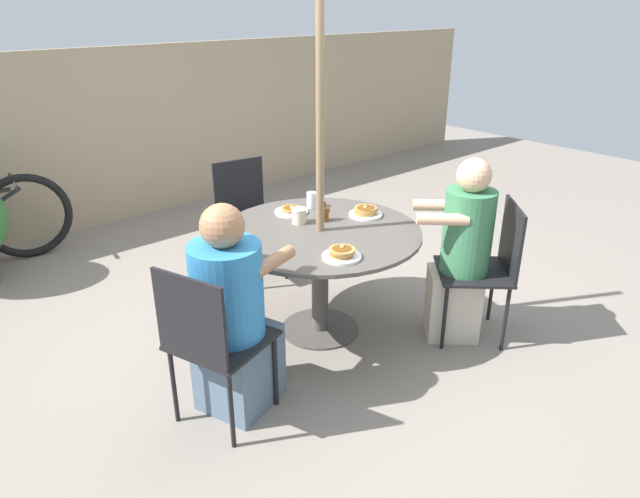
{
  "coord_description": "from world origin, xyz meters",
  "views": [
    {
      "loc": [
        -2.13,
        -2.44,
        2.01
      ],
      "look_at": [
        0.0,
        0.0,
        0.58
      ],
      "focal_mm": 32.0,
      "sensor_mm": 36.0,
      "label": 1
    }
  ],
  "objects_px": {
    "pancake_plate_a": "(342,254)",
    "pancake_plate_b": "(366,212)",
    "syrup_bottle": "(324,213)",
    "diner_north": "(233,320)",
    "drinking_glass_a": "(312,200)",
    "patio_chair_north": "(210,337)",
    "diner_east": "(461,257)",
    "patio_chair_south": "(247,211)",
    "pancake_plate_c": "(291,211)",
    "patio_table": "(320,249)",
    "patio_chair_east": "(488,262)",
    "coffee_cup": "(299,216)"
  },
  "relations": [
    {
      "from": "pancake_plate_a",
      "to": "pancake_plate_b",
      "type": "relative_size",
      "value": 1.0
    },
    {
      "from": "syrup_bottle",
      "to": "pancake_plate_b",
      "type": "bearing_deg",
      "value": -22.82
    },
    {
      "from": "diner_north",
      "to": "drinking_glass_a",
      "type": "distance_m",
      "value": 1.25
    },
    {
      "from": "pancake_plate_a",
      "to": "patio_chair_north",
      "type": "bearing_deg",
      "value": 176.03
    },
    {
      "from": "patio_chair_north",
      "to": "diner_east",
      "type": "height_order",
      "value": "diner_east"
    },
    {
      "from": "patio_chair_south",
      "to": "pancake_plate_b",
      "type": "xyz_separation_m",
      "value": [
        0.24,
        -1.04,
        0.22
      ]
    },
    {
      "from": "pancake_plate_b",
      "to": "drinking_glass_a",
      "type": "height_order",
      "value": "drinking_glass_a"
    },
    {
      "from": "pancake_plate_c",
      "to": "drinking_glass_a",
      "type": "xyz_separation_m",
      "value": [
        0.18,
        -0.0,
        0.04
      ]
    },
    {
      "from": "patio_chair_south",
      "to": "patio_table",
      "type": "bearing_deg",
      "value": 90.0
    },
    {
      "from": "patio_chair_east",
      "to": "syrup_bottle",
      "type": "xyz_separation_m",
      "value": [
        -0.62,
        0.83,
        0.25
      ]
    },
    {
      "from": "patio_chair_east",
      "to": "syrup_bottle",
      "type": "bearing_deg",
      "value": 80.84
    },
    {
      "from": "patio_table",
      "to": "patio_chair_east",
      "type": "xyz_separation_m",
      "value": [
        0.75,
        -0.72,
        -0.07
      ]
    },
    {
      "from": "diner_north",
      "to": "patio_chair_east",
      "type": "relative_size",
      "value": 1.29
    },
    {
      "from": "pancake_plate_a",
      "to": "coffee_cup",
      "type": "distance_m",
      "value": 0.59
    },
    {
      "from": "coffee_cup",
      "to": "pancake_plate_b",
      "type": "bearing_deg",
      "value": -24.16
    },
    {
      "from": "coffee_cup",
      "to": "pancake_plate_c",
      "type": "bearing_deg",
      "value": 66.79
    },
    {
      "from": "diner_east",
      "to": "pancake_plate_b",
      "type": "distance_m",
      "value": 0.67
    },
    {
      "from": "patio_chair_north",
      "to": "pancake_plate_b",
      "type": "bearing_deg",
      "value": 84.85
    },
    {
      "from": "patio_chair_north",
      "to": "coffee_cup",
      "type": "bearing_deg",
      "value": 99.2
    },
    {
      "from": "patio_chair_east",
      "to": "diner_east",
      "type": "height_order",
      "value": "diner_east"
    },
    {
      "from": "pancake_plate_c",
      "to": "patio_chair_east",
      "type": "bearing_deg",
      "value": -57.22
    },
    {
      "from": "pancake_plate_a",
      "to": "pancake_plate_c",
      "type": "height_order",
      "value": "pancake_plate_a"
    },
    {
      "from": "pancake_plate_b",
      "to": "pancake_plate_c",
      "type": "xyz_separation_m",
      "value": [
        -0.33,
        0.36,
        -0.01
      ]
    },
    {
      "from": "diner_east",
      "to": "patio_chair_east",
      "type": "bearing_deg",
      "value": -90.0
    },
    {
      "from": "patio_chair_south",
      "to": "pancake_plate_b",
      "type": "bearing_deg",
      "value": 111.4
    },
    {
      "from": "patio_chair_north",
      "to": "coffee_cup",
      "type": "height_order",
      "value": "patio_chair_north"
    },
    {
      "from": "patio_table",
      "to": "patio_chair_north",
      "type": "xyz_separation_m",
      "value": [
        -0.99,
        -0.33,
        -0.07
      ]
    },
    {
      "from": "pancake_plate_a",
      "to": "drinking_glass_a",
      "type": "bearing_deg",
      "value": 60.77
    },
    {
      "from": "diner_north",
      "to": "syrup_bottle",
      "type": "xyz_separation_m",
      "value": [
        0.95,
        0.38,
        0.24
      ]
    },
    {
      "from": "diner_north",
      "to": "patio_chair_east",
      "type": "height_order",
      "value": "diner_north"
    },
    {
      "from": "diner_east",
      "to": "pancake_plate_a",
      "type": "height_order",
      "value": "diner_east"
    },
    {
      "from": "pancake_plate_a",
      "to": "syrup_bottle",
      "type": "xyz_separation_m",
      "value": [
        0.31,
        0.49,
        0.03
      ]
    },
    {
      "from": "patio_chair_north",
      "to": "diner_north",
      "type": "distance_m",
      "value": 0.17
    },
    {
      "from": "diner_east",
      "to": "patio_chair_north",
      "type": "bearing_deg",
      "value": 124.14
    },
    {
      "from": "patio_chair_south",
      "to": "pancake_plate_c",
      "type": "xyz_separation_m",
      "value": [
        -0.1,
        -0.68,
        0.21
      ]
    },
    {
      "from": "patio_table",
      "to": "pancake_plate_a",
      "type": "distance_m",
      "value": 0.45
    },
    {
      "from": "patio_chair_south",
      "to": "pancake_plate_c",
      "type": "relative_size",
      "value": 4.08
    },
    {
      "from": "patio_chair_north",
      "to": "syrup_bottle",
      "type": "relative_size",
      "value": 6.78
    },
    {
      "from": "patio_chair_east",
      "to": "coffee_cup",
      "type": "distance_m",
      "value": 1.21
    },
    {
      "from": "syrup_bottle",
      "to": "drinking_glass_a",
      "type": "height_order",
      "value": "syrup_bottle"
    },
    {
      "from": "patio_chair_east",
      "to": "pancake_plate_b",
      "type": "bearing_deg",
      "value": 70.52
    },
    {
      "from": "diner_east",
      "to": "drinking_glass_a",
      "type": "distance_m",
      "value": 1.06
    },
    {
      "from": "diner_east",
      "to": "pancake_plate_b",
      "type": "bearing_deg",
      "value": 65.46
    },
    {
      "from": "patio_chair_east",
      "to": "pancake_plate_a",
      "type": "bearing_deg",
      "value": 113.84
    },
    {
      "from": "patio_chair_north",
      "to": "patio_chair_east",
      "type": "bearing_deg",
      "value": 58.93
    },
    {
      "from": "syrup_bottle",
      "to": "diner_east",
      "type": "bearing_deg",
      "value": -54.78
    },
    {
      "from": "patio_table",
      "to": "drinking_glass_a",
      "type": "xyz_separation_m",
      "value": [
        0.23,
        0.35,
        0.18
      ]
    },
    {
      "from": "diner_east",
      "to": "syrup_bottle",
      "type": "relative_size",
      "value": 8.93
    },
    {
      "from": "patio_chair_south",
      "to": "coffee_cup",
      "type": "distance_m",
      "value": 0.9
    },
    {
      "from": "coffee_cup",
      "to": "diner_north",
      "type": "bearing_deg",
      "value": -150.78
    }
  ]
}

